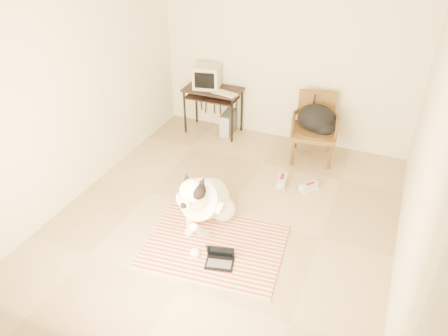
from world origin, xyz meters
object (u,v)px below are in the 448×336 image
Objects in this scene: laptop at (220,259)px; computer_desk at (213,95)px; crt_monitor at (207,76)px; backpack at (318,120)px; rattan_chair at (314,127)px; pc_tower at (228,123)px; dog at (205,201)px.

laptop is 0.38× the size of computer_desk.
laptop is at bearing -63.04° from crt_monitor.
crt_monitor reaches higher than backpack.
rattan_chair reaches higher than backpack.
computer_desk is at bearing 175.34° from rattan_chair.
crt_monitor is 1.89m from rattan_chair.
pc_tower reaches higher than laptop.
dog reaches higher than laptop.
dog is at bearing -110.42° from rattan_chair.
laptop is 2.72m from backpack.
crt_monitor is (-1.03, 2.31, 0.59)m from dog.
crt_monitor is at bearing 113.99° from dog.
rattan_chair is at bearing -7.09° from pc_tower.
dog is 1.31× the size of rattan_chair.
crt_monitor is 0.84m from pc_tower.
computer_desk is at bearing -20.91° from crt_monitor.
crt_monitor is at bearing 159.09° from computer_desk.
computer_desk is 0.31m from crt_monitor.
laptop is at bearing -51.84° from dog.
computer_desk is at bearing 111.97° from dog.
computer_desk is 1.77m from backpack.
pc_tower is at bearing -0.31° from crt_monitor.
computer_desk is (-0.92, 2.27, 0.30)m from dog.
crt_monitor is (-0.11, 0.04, 0.29)m from computer_desk.
dog is 2.47m from computer_desk.
dog is 2.28m from rattan_chair.
rattan_chair is at bearing 144.80° from backpack.
computer_desk is (-1.33, 2.80, 0.59)m from laptop.
dog is 0.74m from laptop.
dog is 2.60m from crt_monitor.
dog is at bearing -66.01° from crt_monitor.
backpack is (1.87, -0.22, -0.31)m from crt_monitor.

